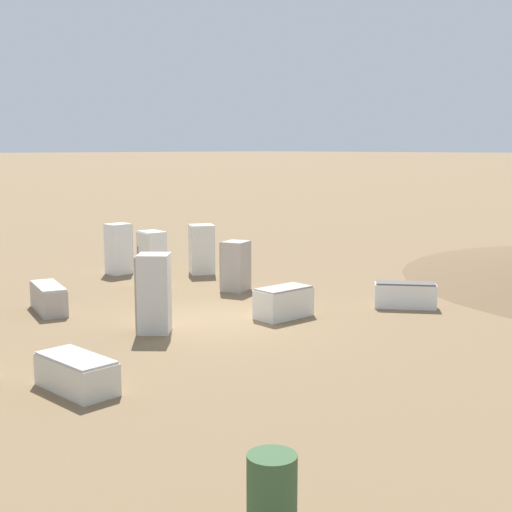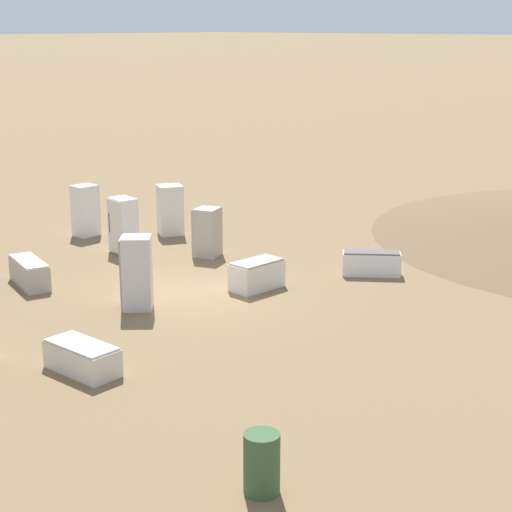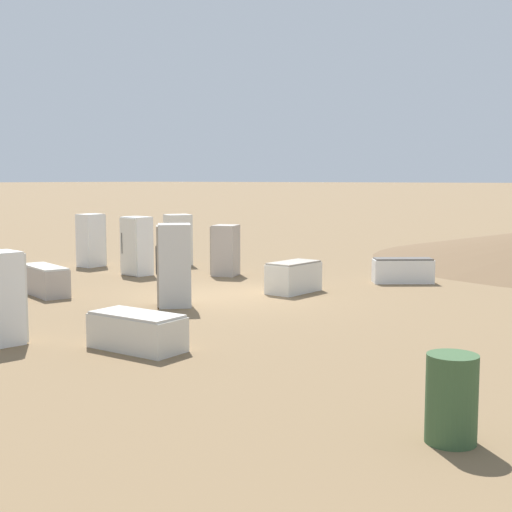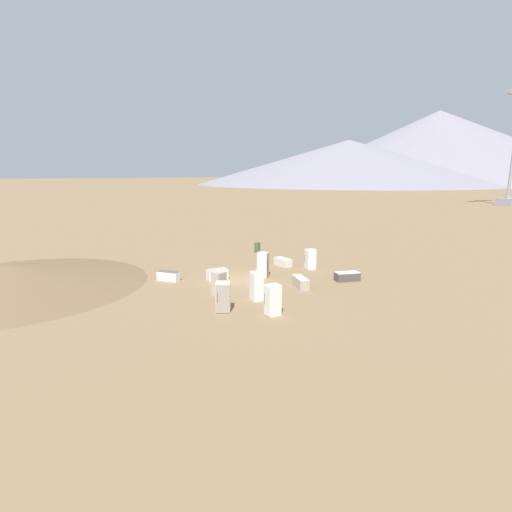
{
  "view_description": "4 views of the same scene",
  "coord_description": "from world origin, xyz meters",
  "views": [
    {
      "loc": [
        10.99,
        12.85,
        4.14
      ],
      "look_at": [
        -0.58,
        0.88,
        1.59
      ],
      "focal_mm": 50.0,
      "sensor_mm": 36.0,
      "label": 1
    },
    {
      "loc": [
        14.26,
        15.43,
        6.67
      ],
      "look_at": [
        -1.48,
        0.9,
        0.84
      ],
      "focal_mm": 60.0,
      "sensor_mm": 36.0,
      "label": 2
    },
    {
      "loc": [
        12.97,
        10.55,
        2.76
      ],
      "look_at": [
        -0.28,
        0.7,
        0.97
      ],
      "focal_mm": 50.0,
      "sensor_mm": 36.0,
      "label": 3
    },
    {
      "loc": [
        -12.75,
        -23.78,
        7.43
      ],
      "look_at": [
        1.07,
        -0.2,
        1.65
      ],
      "focal_mm": 28.0,
      "sensor_mm": 36.0,
      "label": 4
    }
  ],
  "objects": [
    {
      "name": "discarded_fridge_7",
      "position": [
        -1.88,
        -6.97,
        0.83
      ],
      "size": [
        0.77,
        0.6,
        1.66
      ],
      "rotation": [
        0.0,
        0.0,
        1.58
      ],
      "color": "white",
      "rests_on": "ground_plane"
    },
    {
      "name": "discarded_fridge_1",
      "position": [
        -1.31,
        -4.34,
        0.84
      ],
      "size": [
        0.71,
        0.87,
        1.68
      ],
      "rotation": [
        0.0,
        0.0,
        4.57
      ],
      "color": "white",
      "rests_on": "ground_plane"
    },
    {
      "name": "power_pylon_3",
      "position": [
        80.47,
        24.89,
        8.94
      ],
      "size": [
        10.07,
        3.45,
        28.76
      ],
      "color": "gray",
      "rests_on": "ground_plane"
    },
    {
      "name": "rusty_barrel",
      "position": [
        5.95,
        7.88,
        0.47
      ],
      "size": [
        0.54,
        0.54,
        0.94
      ],
      "color": "#385633",
      "rests_on": "ground_plane"
    },
    {
      "name": "discarded_fridge_6",
      "position": [
        -1.38,
        1.03,
        0.38
      ],
      "size": [
        1.43,
        0.78,
        0.75
      ],
      "rotation": [
        0.0,
        0.0,
        4.67
      ],
      "color": "silver",
      "rests_on": "ground_plane"
    },
    {
      "name": "discarded_fridge_0",
      "position": [
        6.3,
        -3.84,
        0.3
      ],
      "size": [
        1.83,
        1.22,
        0.61
      ],
      "rotation": [
        0.0,
        0.0,
        1.28
      ],
      "color": "#4C4742",
      "rests_on": "ground_plane"
    },
    {
      "name": "ground_plane",
      "position": [
        0.0,
        0.0,
        0.0
      ],
      "size": [
        1000.0,
        1000.0,
        0.0
      ],
      "primitive_type": "plane",
      "color": "brown"
    },
    {
      "name": "discarded_fridge_3",
      "position": [
        2.48,
        -3.54,
        0.35
      ],
      "size": [
        1.09,
        1.84,
        0.7
      ],
      "rotation": [
        0.0,
        0.0,
        5.99
      ],
      "color": "#A89E93",
      "rests_on": "ground_plane"
    },
    {
      "name": "discarded_fridge_2",
      "position": [
        5.02,
        2.23,
        0.3
      ],
      "size": [
        0.78,
        1.62,
        0.6
      ],
      "rotation": [
        0.0,
        0.0,
        0.03
      ],
      "color": "beige",
      "rests_on": "ground_plane"
    },
    {
      "name": "discarded_fridge_10",
      "position": [
        -4.44,
        2.48,
        0.33
      ],
      "size": [
        1.4,
        1.58,
        0.66
      ],
      "rotation": [
        0.0,
        0.0,
        0.66
      ],
      "color": "white",
      "rests_on": "ground_plane"
    },
    {
      "name": "mountain_ridge_1",
      "position": [
        166.67,
        168.27,
        13.42
      ],
      "size": [
        187.55,
        187.55,
        26.85
      ],
      "color": "gray",
      "rests_on": "ground_plane"
    },
    {
      "name": "mountain_ridge_0",
      "position": [
        246.7,
        164.16,
        24.79
      ],
      "size": [
        220.67,
        220.67,
        49.58
      ],
      "color": "gray",
      "rests_on": "ground_plane"
    },
    {
      "name": "discarded_fridge_5",
      "position": [
        -2.77,
        -2.25,
        0.72
      ],
      "size": [
        0.9,
        0.89,
        1.45
      ],
      "rotation": [
        0.0,
        0.0,
        3.5
      ],
      "color": "#A89E93",
      "rests_on": "ground_plane"
    },
    {
      "name": "discarded_fridge_8",
      "position": [
        1.77,
        0.01,
        0.9
      ],
      "size": [
        0.97,
        0.97,
        1.79
      ],
      "rotation": [
        0.0,
        0.0,
        3.92
      ],
      "color": "silver",
      "rests_on": "ground_plane"
    },
    {
      "name": "dirt_mound",
      "position": [
        -13.69,
        6.42,
        0.7
      ],
      "size": [
        17.14,
        17.14,
        1.41
      ],
      "color": "brown",
      "rests_on": "ground_plane"
    },
    {
      "name": "discarded_fridge_4",
      "position": [
        -3.87,
        -5.11,
        0.81
      ],
      "size": [
        1.03,
        1.04,
        1.62
      ],
      "rotation": [
        0.0,
        0.0,
        2.63
      ],
      "color": "silver",
      "rests_on": "ground_plane"
    },
    {
      "name": "discarded_fridge_9",
      "position": [
        6.14,
        0.14,
        0.78
      ],
      "size": [
        0.81,
        0.74,
        1.56
      ],
      "rotation": [
        0.0,
        0.0,
        1.4
      ],
      "color": "white",
      "rests_on": "ground_plane"
    }
  ]
}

